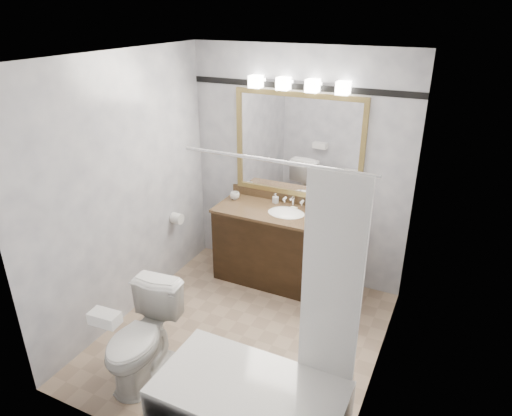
# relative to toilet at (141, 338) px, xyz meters

# --- Properties ---
(room) EXTENTS (2.42, 2.62, 2.52)m
(room) POSITION_rel_toilet_xyz_m (0.51, 0.78, 0.86)
(room) COLOR tan
(room) RESTS_ON ground
(vanity) EXTENTS (1.53, 0.58, 0.97)m
(vanity) POSITION_rel_toilet_xyz_m (0.51, 1.80, 0.06)
(vanity) COLOR black
(vanity) RESTS_ON ground
(mirror) EXTENTS (1.40, 0.04, 1.10)m
(mirror) POSITION_rel_toilet_xyz_m (0.51, 2.07, 1.11)
(mirror) COLOR #9D8447
(mirror) RESTS_ON room
(vanity_light_bar) EXTENTS (1.02, 0.14, 0.12)m
(vanity_light_bar) POSITION_rel_toilet_xyz_m (0.51, 2.01, 1.75)
(vanity_light_bar) COLOR silver
(vanity_light_bar) RESTS_ON room
(accent_stripe) EXTENTS (2.40, 0.01, 0.06)m
(accent_stripe) POSITION_rel_toilet_xyz_m (0.51, 2.08, 1.71)
(accent_stripe) COLOR black
(accent_stripe) RESTS_ON room
(bathtub) EXTENTS (1.30, 0.75, 1.96)m
(bathtub) POSITION_rel_toilet_xyz_m (1.06, -0.11, -0.10)
(bathtub) COLOR white
(bathtub) RESTS_ON ground
(tp_roll) EXTENTS (0.11, 0.12, 0.12)m
(tp_roll) POSITION_rel_toilet_xyz_m (-0.63, 1.45, 0.31)
(tp_roll) COLOR white
(tp_roll) RESTS_ON room
(toilet) EXTENTS (0.51, 0.80, 0.77)m
(toilet) POSITION_rel_toilet_xyz_m (0.00, 0.00, 0.00)
(toilet) COLOR white
(toilet) RESTS_ON ground
(tissue_box) EXTENTS (0.23, 0.13, 0.09)m
(tissue_box) POSITION_rel_toilet_xyz_m (0.00, -0.34, 0.43)
(tissue_box) COLOR white
(tissue_box) RESTS_ON toilet
(coffee_maker) EXTENTS (0.17, 0.20, 0.31)m
(coffee_maker) POSITION_rel_toilet_xyz_m (1.00, 1.85, 0.63)
(coffee_maker) COLOR black
(coffee_maker) RESTS_ON vanity
(cup_left) EXTENTS (0.13, 0.13, 0.08)m
(cup_left) POSITION_rel_toilet_xyz_m (-0.15, 1.89, 0.51)
(cup_left) COLOR white
(cup_left) RESTS_ON vanity
(soap_bottle_a) EXTENTS (0.06, 0.06, 0.11)m
(soap_bottle_a) POSITION_rel_toilet_xyz_m (0.30, 1.99, 0.52)
(soap_bottle_a) COLOR white
(soap_bottle_a) RESTS_ON vanity
(soap_bar) EXTENTS (0.08, 0.06, 0.02)m
(soap_bar) POSITION_rel_toilet_xyz_m (0.55, 1.92, 0.48)
(soap_bar) COLOR beige
(soap_bar) RESTS_ON vanity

